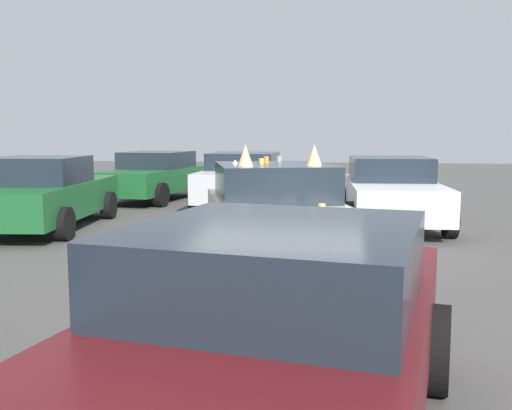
{
  "coord_description": "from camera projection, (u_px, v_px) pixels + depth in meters",
  "views": [
    {
      "loc": [
        -8.31,
        -0.85,
        1.94
      ],
      "look_at": [
        0.0,
        0.3,
        0.9
      ],
      "focal_mm": 41.03,
      "sensor_mm": 36.0,
      "label": 1
    }
  ],
  "objects": [
    {
      "name": "parked_sedan_behind_left",
      "position": [
        153.0,
        176.0,
        16.77
      ],
      "size": [
        4.24,
        2.49,
        1.39
      ],
      "rotation": [
        0.0,
        0.0,
        2.98
      ],
      "color": "#1E602D",
      "rests_on": "ground"
    },
    {
      "name": "parked_sedan_far_left",
      "position": [
        391.0,
        192.0,
        12.17
      ],
      "size": [
        4.24,
        2.15,
        1.42
      ],
      "rotation": [
        0.0,
        0.0,
        3.18
      ],
      "color": "white",
      "rests_on": "ground"
    },
    {
      "name": "ground_plane",
      "position": [
        276.0,
        266.0,
        8.52
      ],
      "size": [
        60.0,
        60.0,
        0.0
      ],
      "primitive_type": "plane",
      "color": "#514F4C"
    },
    {
      "name": "art_car_decorated",
      "position": [
        276.0,
        216.0,
        8.48
      ],
      "size": [
        4.76,
        2.87,
        1.78
      ],
      "rotation": [
        0.0,
        0.0,
        3.41
      ],
      "color": "beige",
      "rests_on": "ground"
    },
    {
      "name": "parked_sedan_behind_right",
      "position": [
        243.0,
        179.0,
        15.17
      ],
      "size": [
        4.13,
        2.13,
        1.42
      ],
      "rotation": [
        0.0,
        0.0,
        3.13
      ],
      "color": "silver",
      "rests_on": "ground"
    },
    {
      "name": "parked_sedan_near_left",
      "position": [
        43.0,
        194.0,
        11.81
      ],
      "size": [
        4.53,
        2.35,
        1.46
      ],
      "rotation": [
        0.0,
        0.0,
        0.09
      ],
      "color": "#1E602D",
      "rests_on": "ground"
    },
    {
      "name": "parked_sedan_row_back_far",
      "position": [
        269.0,
        347.0,
        3.37
      ],
      "size": [
        4.57,
        2.59,
        1.41
      ],
      "rotation": [
        0.0,
        0.0,
        2.95
      ],
      "color": "#5B1419",
      "rests_on": "ground"
    }
  ]
}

